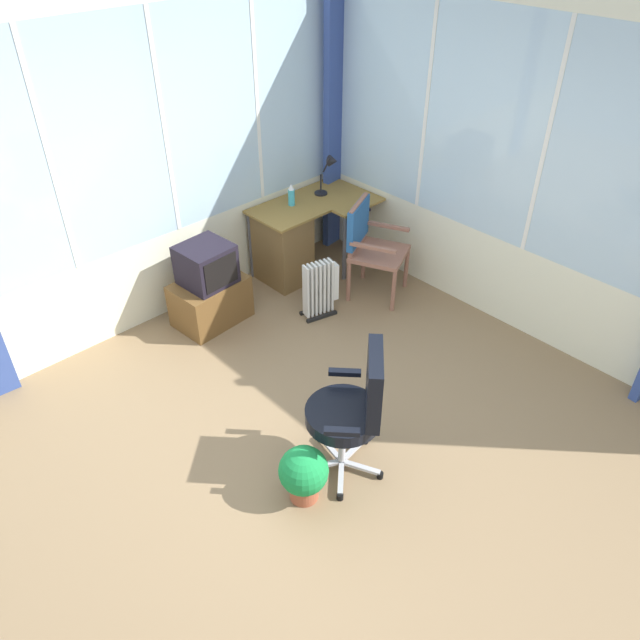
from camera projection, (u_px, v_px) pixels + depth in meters
name	position (u px, v px, depth m)	size (l,w,h in m)	color
ground	(317.00, 464.00, 4.34)	(5.75, 5.57, 0.06)	#84694A
north_window_panel	(116.00, 179.00, 4.86)	(4.75, 0.07, 2.76)	silver
east_window_panel	(539.00, 181.00, 4.83)	(0.07, 4.57, 2.76)	silver
curtain_corner	(333.00, 123.00, 6.07)	(0.22, 0.07, 2.66)	#354C92
desk	(286.00, 243.00, 6.04)	(1.20, 0.75, 0.73)	olive
desk_lamp	(330.00, 169.00, 6.01)	(0.23, 0.20, 0.40)	black
tv_remote	(365.00, 207.00, 5.89)	(0.04, 0.15, 0.02)	black
spray_bottle	(291.00, 195.00, 5.89)	(0.06, 0.06, 0.22)	#40B5CD
wooden_armchair	(367.00, 238.00, 5.72)	(0.64, 0.64, 0.93)	#93604D
office_chair	(355.00, 405.00, 3.94)	(0.60, 0.61, 1.01)	#B7B7BF
tv_on_stand	(209.00, 289.00, 5.47)	(0.67, 0.49, 0.77)	brown
space_heater	(321.00, 288.00, 5.59)	(0.37, 0.24, 0.55)	silver
potted_plant	(304.00, 473.00, 3.95)	(0.33, 0.33, 0.42)	#A04F35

